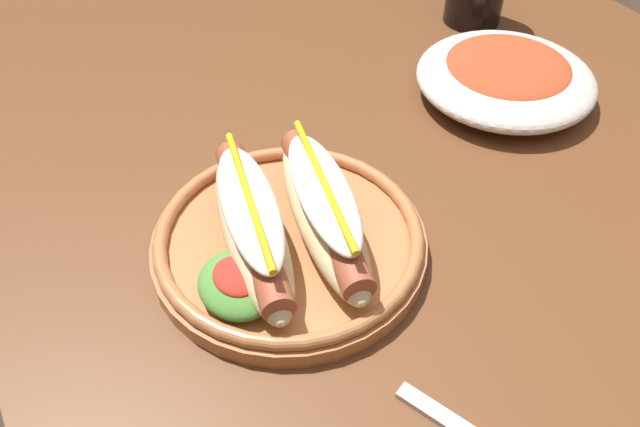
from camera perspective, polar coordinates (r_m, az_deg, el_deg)
name	(u,v)px	position (r m, az deg, el deg)	size (l,w,h in m)	color
dining_table	(481,291)	(0.66, 14.16, -6.69)	(1.45, 0.84, 0.74)	brown
hot_dog_plate	(287,231)	(0.53, -2.98, -1.58)	(0.23, 0.23, 0.08)	#B77042
side_bowl	(506,76)	(0.74, 16.21, 11.65)	(0.19, 0.19, 0.05)	silver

